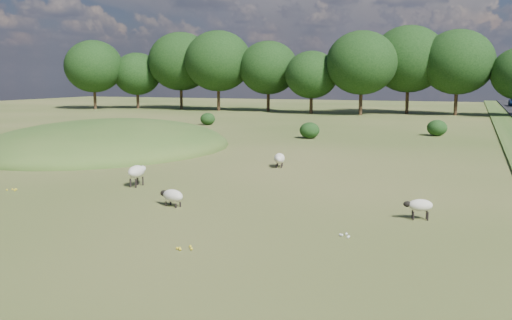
{
  "coord_description": "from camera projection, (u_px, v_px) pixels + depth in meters",
  "views": [
    {
      "loc": [
        11.48,
        -21.01,
        4.91
      ],
      "look_at": [
        2.0,
        4.0,
        1.0
      ],
      "focal_mm": 40.0,
      "sensor_mm": 36.0,
      "label": 1
    }
  ],
  "objects": [
    {
      "name": "ground",
      "position": [
        307.0,
        143.0,
        42.68
      ],
      "size": [
        160.0,
        160.0,
        0.0
      ],
      "primitive_type": "plane",
      "color": "#335219",
      "rests_on": "ground"
    },
    {
      "name": "mound",
      "position": [
        108.0,
        148.0,
        39.49
      ],
      "size": [
        16.0,
        20.0,
        4.0
      ],
      "primitive_type": "ellipsoid",
      "color": "#33561E",
      "rests_on": "ground"
    },
    {
      "name": "treeline",
      "position": [
        373.0,
        64.0,
        74.89
      ],
      "size": [
        96.28,
        14.66,
        11.7
      ],
      "color": "black",
      "rests_on": "ground"
    },
    {
      "name": "shrubs",
      "position": [
        320.0,
        126.0,
        50.24
      ],
      "size": [
        24.36,
        10.46,
        1.36
      ],
      "color": "black",
      "rests_on": "ground"
    },
    {
      "name": "sheep_0",
      "position": [
        420.0,
        205.0,
        19.69
      ],
      "size": [
        1.05,
        0.63,
        0.73
      ],
      "rotation": [
        0.0,
        0.0,
        3.39
      ],
      "color": "beige",
      "rests_on": "ground"
    },
    {
      "name": "sheep_1",
      "position": [
        172.0,
        196.0,
        21.75
      ],
      "size": [
        1.19,
        0.76,
        0.66
      ],
      "rotation": [
        0.0,
        0.0,
        2.83
      ],
      "color": "beige",
      "rests_on": "ground"
    },
    {
      "name": "sheep_2",
      "position": [
        137.0,
        172.0,
        25.73
      ],
      "size": [
        0.64,
        1.33,
        0.96
      ],
      "rotation": [
        0.0,
        0.0,
        1.62
      ],
      "color": "beige",
      "rests_on": "ground"
    },
    {
      "name": "sheep_5",
      "position": [
        279.0,
        159.0,
        31.17
      ],
      "size": [
        0.83,
        1.38,
        0.77
      ],
      "rotation": [
        0.0,
        0.0,
        4.96
      ],
      "color": "beige",
      "rests_on": "ground"
    }
  ]
}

